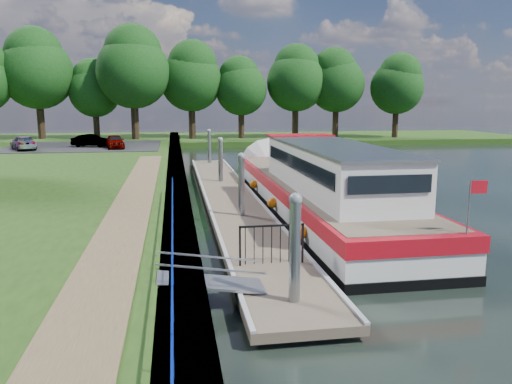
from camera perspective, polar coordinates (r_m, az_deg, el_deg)
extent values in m
plane|color=black|center=(12.43, 3.79, -13.16)|extent=(160.00, 160.00, 0.00)
cube|color=#473D2D|center=(26.49, -9.03, 0.25)|extent=(1.10, 90.00, 0.78)
cube|color=#1F3D11|center=(64.94, 3.71, 6.15)|extent=(60.00, 18.00, 0.60)
cube|color=brown|center=(19.62, -14.31, -2.23)|extent=(1.60, 40.00, 0.05)
cube|color=black|center=(49.97, -19.04, 4.96)|extent=(14.00, 12.00, 0.06)
cube|color=#0C2DBF|center=(14.51, -9.55, -3.67)|extent=(0.04, 18.00, 0.04)
cube|color=#0C2DBF|center=(14.60, -9.51, -5.00)|extent=(0.03, 18.00, 0.03)
cylinder|color=#0C2DBF|center=(8.05, -9.50, -18.05)|extent=(0.04, 0.04, 0.72)
cylinder|color=#0C2DBF|center=(9.86, -9.51, -12.55)|extent=(0.04, 0.04, 0.72)
cylinder|color=#0C2DBF|center=(11.73, -9.51, -8.78)|extent=(0.04, 0.04, 0.72)
cylinder|color=#0C2DBF|center=(13.63, -9.51, -6.06)|extent=(0.04, 0.04, 0.72)
cylinder|color=#0C2DBF|center=(15.57, -9.51, -4.01)|extent=(0.04, 0.04, 0.72)
cylinder|color=#0C2DBF|center=(17.51, -9.51, -2.41)|extent=(0.04, 0.04, 0.72)
cylinder|color=#0C2DBF|center=(19.47, -9.51, -1.13)|extent=(0.04, 0.04, 0.72)
cylinder|color=#0C2DBF|center=(21.43, -9.51, -0.09)|extent=(0.04, 0.04, 0.72)
cylinder|color=#0C2DBF|center=(23.41, -9.51, 0.78)|extent=(0.04, 0.04, 0.72)
cube|color=brown|center=(24.68, -3.06, -0.62)|extent=(2.50, 30.00, 0.24)
cube|color=#9EA0A3|center=(13.31, 2.79, -11.28)|extent=(2.30, 5.00, 0.30)
cube|color=#9EA0A3|center=(20.85, -1.83, -3.29)|extent=(2.30, 5.00, 0.30)
cube|color=#9EA0A3|center=(28.64, -3.94, 0.42)|extent=(2.30, 5.00, 0.30)
cube|color=#9EA0A3|center=(36.52, -5.14, 2.53)|extent=(2.30, 5.00, 0.30)
cube|color=#9EA0A3|center=(24.81, -0.33, -0.20)|extent=(0.12, 30.00, 0.06)
cube|color=#9EA0A3|center=(24.55, -5.82, -0.36)|extent=(0.12, 30.00, 0.06)
cylinder|color=gray|center=(11.57, 4.42, -9.12)|extent=(0.26, 0.26, 3.40)
sphere|color=gray|center=(11.13, 4.54, -0.83)|extent=(0.30, 0.30, 0.30)
cylinder|color=gray|center=(20.14, -1.66, -0.72)|extent=(0.26, 0.26, 3.40)
sphere|color=gray|center=(19.89, -1.69, 4.10)|extent=(0.30, 0.30, 0.30)
cylinder|color=gray|center=(28.97, -4.06, 2.63)|extent=(0.26, 0.26, 3.40)
sphere|color=gray|center=(28.80, -4.10, 5.98)|extent=(0.30, 0.30, 0.30)
cylinder|color=gray|center=(37.88, -5.34, 4.41)|extent=(0.26, 0.26, 3.40)
sphere|color=gray|center=(37.75, -5.38, 6.97)|extent=(0.30, 0.30, 0.30)
cube|color=#A5A8AD|center=(12.40, -5.21, -10.23)|extent=(2.58, 1.00, 0.43)
cube|color=#A5A8AD|center=(11.78, -5.07, -8.77)|extent=(2.58, 0.04, 0.41)
cube|color=#A5A8AD|center=(12.69, -5.41, -7.37)|extent=(2.58, 0.04, 0.41)
cube|color=black|center=(13.98, -1.84, -6.17)|extent=(0.05, 0.05, 1.15)
cube|color=black|center=(14.31, 5.35, -5.82)|extent=(0.05, 0.05, 1.15)
cube|color=black|center=(13.98, 1.81, -3.88)|extent=(1.85, 0.05, 0.05)
cube|color=black|center=(14.00, -1.23, -6.15)|extent=(0.02, 0.02, 1.10)
cube|color=black|center=(14.03, -0.22, -6.10)|extent=(0.02, 0.02, 1.10)
cube|color=black|center=(14.07, 0.79, -6.05)|extent=(0.02, 0.02, 1.10)
cube|color=black|center=(14.12, 1.80, -6.01)|extent=(0.02, 0.02, 1.10)
cube|color=black|center=(14.17, 2.80, -5.96)|extent=(0.02, 0.02, 1.10)
cube|color=black|center=(14.22, 3.79, -5.90)|extent=(0.02, 0.02, 1.10)
cube|color=black|center=(14.28, 4.77, -5.85)|extent=(0.02, 0.02, 1.10)
cube|color=black|center=(23.05, 6.56, -2.11)|extent=(4.00, 20.00, 0.55)
cube|color=silver|center=(22.93, 6.59, -0.65)|extent=(3.96, 19.90, 0.65)
cube|color=#AB0B17|center=(22.84, 6.62, 0.73)|extent=(4.04, 20.00, 0.48)
cube|color=brown|center=(22.80, 6.64, 1.32)|extent=(3.68, 19.20, 0.04)
cone|color=silver|center=(32.94, 1.64, 2.61)|extent=(4.00, 1.50, 4.00)
cube|color=silver|center=(20.31, 8.62, 2.69)|extent=(3.00, 11.00, 1.75)
cube|color=gray|center=(20.21, 8.69, 5.28)|extent=(3.10, 11.20, 0.10)
cube|color=black|center=(19.86, 4.46, 3.34)|extent=(0.04, 10.00, 0.55)
cube|color=black|center=(20.79, 12.64, 3.43)|extent=(0.04, 10.00, 0.55)
cube|color=black|center=(25.58, 4.81, 4.88)|extent=(2.60, 0.04, 0.55)
cube|color=black|center=(15.15, 15.10, 0.85)|extent=(2.60, 0.04, 0.55)
cube|color=#AB0B17|center=(25.18, 5.03, 6.50)|extent=(3.20, 1.60, 0.06)
cylinder|color=gray|center=(14.50, 23.12, -1.64)|extent=(0.05, 0.05, 1.50)
cube|color=#AB0B17|center=(14.54, 24.11, 0.52)|extent=(0.50, 0.02, 0.35)
sphere|color=orange|center=(16.73, 5.22, -4.62)|extent=(0.44, 0.44, 0.44)
sphere|color=orange|center=(21.48, 1.88, -1.25)|extent=(0.44, 0.44, 0.44)
sphere|color=orange|center=(26.32, -0.24, 0.89)|extent=(0.44, 0.44, 0.44)
imported|color=#594C47|center=(15.73, 9.46, 0.49)|extent=(0.53, 0.70, 1.72)
cylinder|color=#332316|center=(62.29, -23.36, 7.38)|extent=(0.83, 0.83, 4.21)
sphere|color=#0F3410|center=(62.33, -23.72, 12.31)|extent=(7.95, 7.95, 7.95)
sphere|color=#0F3410|center=(62.62, -24.03, 14.10)|extent=(6.31, 6.31, 6.31)
cylinder|color=#332316|center=(61.67, -17.76, 7.19)|extent=(0.70, 0.70, 3.10)
sphere|color=#0F3410|center=(61.62, -17.96, 10.86)|extent=(5.85, 5.85, 5.85)
sphere|color=#0F3410|center=(61.85, -18.18, 12.20)|extent=(4.65, 4.65, 4.65)
cylinder|color=#332316|center=(58.65, -13.65, 7.83)|extent=(0.84, 0.84, 4.29)
sphere|color=#0F3410|center=(58.70, -13.88, 13.18)|extent=(8.10, 8.10, 8.10)
sphere|color=#0F3410|center=(59.00, -13.90, 15.14)|extent=(6.44, 6.44, 6.44)
cylinder|color=#332316|center=(60.54, -7.32, 7.89)|extent=(0.79, 0.79, 3.83)
sphere|color=#0F3410|center=(60.55, -7.42, 12.52)|extent=(7.24, 7.24, 7.24)
sphere|color=#0F3410|center=(60.43, -7.27, 14.25)|extent=(5.75, 5.75, 5.75)
cylinder|color=#332316|center=(60.79, -1.69, 7.71)|extent=(0.72, 0.72, 3.26)
sphere|color=#0F3410|center=(60.75, -1.71, 11.63)|extent=(6.16, 6.16, 6.16)
sphere|color=#0F3410|center=(61.03, -1.94, 13.07)|extent=(4.89, 4.89, 4.89)
cylinder|color=#332316|center=(62.33, 4.51, 7.98)|extent=(0.78, 0.78, 3.77)
sphere|color=#0F3410|center=(62.33, 4.57, 12.41)|extent=(7.13, 7.13, 7.13)
sphere|color=#0F3410|center=(62.68, 4.66, 14.03)|extent=(5.66, 5.66, 5.66)
cylinder|color=#332316|center=(63.78, 9.06, 7.88)|extent=(0.77, 0.77, 3.65)
sphere|color=#0F3410|center=(63.77, 9.18, 12.07)|extent=(6.89, 6.89, 6.89)
sphere|color=#0F3410|center=(63.75, 8.91, 13.62)|extent=(5.47, 5.47, 5.47)
cylinder|color=#332316|center=(64.66, 15.62, 7.55)|extent=(0.74, 0.74, 3.41)
sphere|color=#0F3410|center=(64.63, 15.81, 11.41)|extent=(6.43, 6.43, 6.43)
sphere|color=#0F3410|center=(64.59, 16.15, 12.82)|extent=(5.11, 5.11, 5.11)
imported|color=#999999|center=(46.62, -15.82, 5.59)|extent=(2.08, 3.81, 1.23)
imported|color=#999999|center=(48.71, -18.29, 5.60)|extent=(3.70, 2.02, 1.16)
imported|color=#999999|center=(47.93, -25.04, 5.10)|extent=(3.20, 4.39, 1.18)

